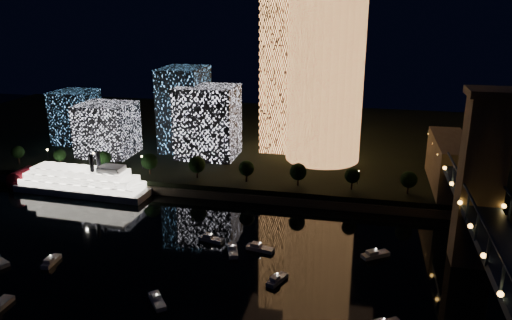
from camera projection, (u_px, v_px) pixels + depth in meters
The scene contains 9 objects.
far_bank at pixel (298, 141), 258.54m from camera, with size 420.00×160.00×5.00m, color black.
seawall at pixel (269, 198), 186.26m from camera, with size 420.00×6.00×3.00m, color #6B5E4C.
tower_cylindrical at pixel (326, 60), 208.09m from camera, with size 34.00×34.00×85.59m.
tower_rectangular at pixel (289, 71), 226.46m from camera, with size 22.76×22.76×72.40m, color #F0954C.
midrise_blocks at pixel (157, 118), 228.61m from camera, with size 92.49×39.62×37.97m.
riverboat at pixel (76, 182), 194.26m from camera, with size 58.46×14.78×17.46m.
motorboats at pixel (169, 287), 129.07m from camera, with size 117.37×70.87×2.78m.
esplanade_trees at pixel (209, 165), 194.22m from camera, with size 165.82×6.68×8.84m.
street_lamps at pixel (192, 163), 202.10m from camera, with size 132.70×0.70×5.65m.
Camera 1 is at (32.52, -88.18, 71.47)m, focal length 35.00 mm.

